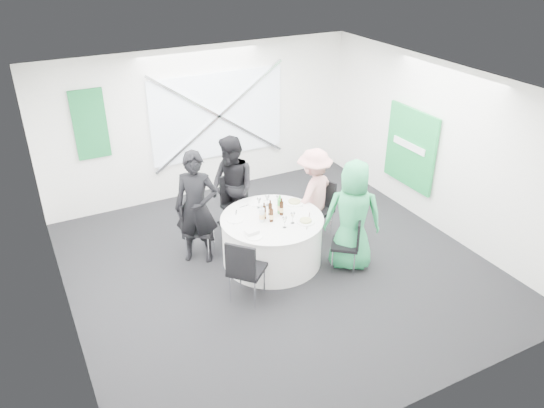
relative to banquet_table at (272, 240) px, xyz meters
name	(u,v)px	position (x,y,z in m)	size (l,w,h in m)	color
floor	(278,267)	(0.00, -0.20, -0.38)	(6.00, 6.00, 0.00)	black
ceiling	(279,88)	(0.00, -0.20, 2.42)	(6.00, 6.00, 0.00)	white
wall_back	(203,122)	(0.00, 2.80, 1.02)	(6.00, 6.00, 0.00)	white
wall_front	(424,305)	(0.00, -3.20, 1.02)	(6.00, 6.00, 0.00)	white
wall_left	(55,236)	(-3.00, -0.20, 1.02)	(6.00, 6.00, 0.00)	white
wall_right	(439,148)	(3.00, -0.20, 1.02)	(6.00, 6.00, 0.00)	white
window_panel	(218,115)	(0.30, 2.76, 1.12)	(2.60, 0.03, 1.60)	silver
window_brace_a	(219,116)	(0.30, 2.72, 1.12)	(0.05, 0.05, 3.16)	silver
window_brace_b	(219,116)	(0.30, 2.72, 1.12)	(0.05, 0.05, 3.16)	silver
green_banner	(90,125)	(-2.00, 2.75, 1.32)	(0.55, 0.04, 1.20)	#14682E
green_sign	(410,148)	(2.94, 0.40, 0.82)	(0.05, 1.20, 1.40)	green
banquet_table	(272,240)	(0.00, 0.00, 0.00)	(1.56, 1.56, 0.76)	white
chair_back	(236,200)	(-0.12, 1.06, 0.23)	(0.52, 0.53, 1.03)	black
chair_back_left	(193,224)	(-1.00, 0.72, 0.17)	(0.60, 0.60, 0.94)	black
chair_back_right	(321,204)	(1.10, 0.36, 0.18)	(0.56, 0.55, 0.96)	black
chair_front_right	(351,240)	(0.93, -0.75, 0.13)	(0.56, 0.56, 0.87)	black
chair_front_left	(244,267)	(-0.81, -0.74, 0.20)	(0.64, 0.64, 0.99)	black
person_man_back_left	(196,208)	(-0.98, 0.58, 0.52)	(0.66, 0.43, 1.80)	black
person_man_back	(232,188)	(-0.19, 1.04, 0.48)	(0.84, 0.46, 1.72)	black
person_woman_pink	(314,194)	(0.97, 0.38, 0.39)	(1.00, 0.46, 1.54)	pink
person_woman_green	(353,216)	(1.00, -0.65, 0.48)	(0.84, 0.55, 1.73)	#2BA15E
plate_back	(256,203)	(-0.01, 0.54, 0.39)	(0.25, 0.25, 0.01)	white
plate_back_left	(235,219)	(-0.51, 0.21, 0.39)	(0.26, 0.26, 0.01)	white
plate_back_right	(294,202)	(0.54, 0.27, 0.40)	(0.30, 0.30, 0.04)	white
plate_front_right	(306,221)	(0.39, -0.33, 0.40)	(0.27, 0.27, 0.04)	white
plate_front_left	(254,236)	(-0.47, -0.35, 0.39)	(0.25, 0.25, 0.01)	white
napkin	(252,232)	(-0.47, -0.29, 0.42)	(0.19, 0.13, 0.05)	white
beer_bottle_a	(264,213)	(-0.11, 0.04, 0.48)	(0.06, 0.06, 0.26)	#341809
beer_bottle_b	(270,209)	(0.02, 0.10, 0.47)	(0.06, 0.06, 0.25)	#341809
beer_bottle_c	(281,208)	(0.18, 0.03, 0.49)	(0.06, 0.06, 0.28)	#341809
beer_bottle_d	(271,215)	(-0.05, -0.08, 0.48)	(0.06, 0.06, 0.26)	#341809
green_water_bottle	(280,206)	(0.18, 0.09, 0.50)	(0.08, 0.08, 0.30)	green
clear_water_bottle	(262,215)	(-0.18, -0.02, 0.49)	(0.08, 0.08, 0.28)	silver
wine_glass_a	(267,198)	(0.12, 0.40, 0.50)	(0.07, 0.07, 0.17)	white
wine_glass_b	(259,201)	(-0.03, 0.38, 0.50)	(0.07, 0.07, 0.17)	white
wine_glass_c	(285,220)	(0.03, -0.33, 0.50)	(0.07, 0.07, 0.17)	white
wine_glass_d	(293,216)	(0.20, -0.27, 0.50)	(0.07, 0.07, 0.17)	white
wine_glass_e	(278,199)	(0.27, 0.31, 0.50)	(0.07, 0.07, 0.17)	white
fork_a	(236,212)	(-0.41, 0.41, 0.38)	(0.01, 0.15, 0.01)	silver
knife_a	(234,222)	(-0.56, 0.15, 0.38)	(0.01, 0.15, 0.01)	silver
fork_b	(266,200)	(0.18, 0.55, 0.38)	(0.01, 0.15, 0.01)	silver
knife_b	(244,206)	(-0.22, 0.53, 0.38)	(0.01, 0.15, 0.01)	silver
fork_c	(307,227)	(0.33, -0.47, 0.38)	(0.01, 0.15, 0.01)	silver
knife_c	(309,215)	(0.55, -0.18, 0.38)	(0.01, 0.15, 0.01)	silver
fork_d	(299,205)	(0.55, 0.16, 0.38)	(0.01, 0.15, 0.01)	silver
knife_d	(279,201)	(0.37, 0.44, 0.38)	(0.01, 0.15, 0.01)	silver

